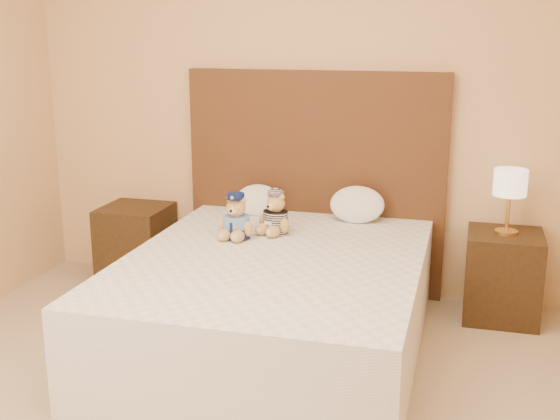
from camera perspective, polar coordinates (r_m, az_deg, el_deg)
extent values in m
cube|color=tan|center=(4.71, 3.03, 9.47)|extent=(4.00, 0.04, 2.70)
cube|color=white|center=(4.01, -0.47, -9.20)|extent=(1.60, 2.00, 0.30)
cube|color=white|center=(3.91, -0.48, -5.51)|extent=(1.60, 2.00, 0.25)
cube|color=#4A2616|center=(4.76, 2.83, 2.22)|extent=(1.75, 0.08, 1.50)
cube|color=#362311|center=(5.11, -11.60, -2.73)|extent=(0.45, 0.45, 0.55)
cube|color=#362311|center=(4.59, 17.63, -5.12)|extent=(0.45, 0.45, 0.55)
cylinder|color=gold|center=(4.51, 17.91, -1.70)|extent=(0.14, 0.14, 0.02)
cylinder|color=gold|center=(4.47, 18.04, -0.10)|extent=(0.02, 0.02, 0.26)
cylinder|color=#F9E5C3|center=(4.43, 18.22, 2.15)|extent=(0.20, 0.20, 0.16)
ellipsoid|color=white|center=(4.70, -1.83, 0.93)|extent=(0.31, 0.20, 0.22)
ellipsoid|color=white|center=(4.55, 6.29, 0.58)|extent=(0.35, 0.23, 0.25)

